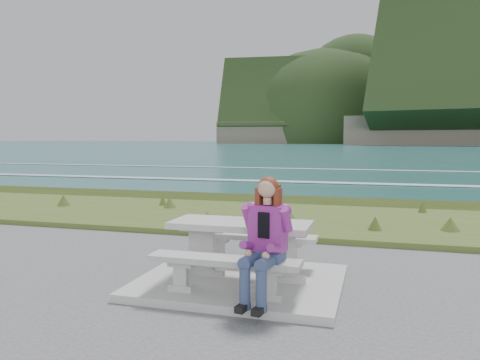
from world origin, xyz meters
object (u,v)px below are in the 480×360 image
object	(u,v)px
bench_seaward	(254,241)
picnic_table	(241,234)
bench_landward	(224,266)
seated_woman	(262,258)

from	to	relation	value
bench_seaward	picnic_table	bearing A→B (deg)	-90.00
picnic_table	bench_landward	size ratio (longest dim) A/B	1.00
picnic_table	seated_woman	xyz separation A→B (m)	(0.49, -0.83, -0.07)
picnic_table	bench_landward	distance (m)	0.74
bench_landward	seated_woman	size ratio (longest dim) A/B	1.29
picnic_table	bench_seaward	bearing A→B (deg)	90.00
picnic_table	seated_woman	world-z (taller)	seated_woman
picnic_table	seated_woman	size ratio (longest dim) A/B	1.29
seated_woman	picnic_table	bearing A→B (deg)	130.45
picnic_table	bench_landward	xyz separation A→B (m)	(0.00, -0.70, -0.23)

